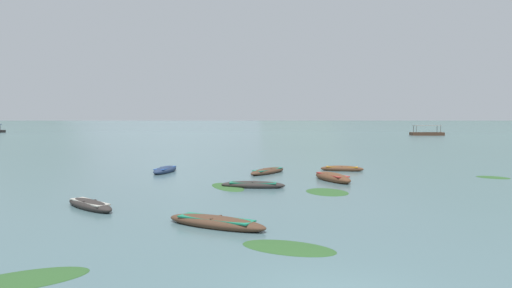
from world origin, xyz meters
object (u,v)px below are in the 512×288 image
(rowboat_0, at_px, (165,170))
(ferry_1, at_px, (427,133))
(rowboat_4, at_px, (90,205))
(rowboat_1, at_px, (332,178))
(rowboat_3, at_px, (253,185))
(rowboat_2, at_px, (216,222))
(rowboat_5, at_px, (268,171))
(rowboat_7, at_px, (342,169))

(rowboat_0, xyz_separation_m, ferry_1, (48.30, 71.80, 0.28))
(rowboat_4, bearing_deg, rowboat_0, 85.96)
(rowboat_1, height_order, rowboat_3, rowboat_1)
(rowboat_2, height_order, ferry_1, ferry_1)
(rowboat_2, distance_m, rowboat_4, 6.66)
(rowboat_1, height_order, rowboat_2, rowboat_1)
(rowboat_5, bearing_deg, rowboat_2, -99.49)
(rowboat_0, distance_m, ferry_1, 86.54)
(rowboat_1, xyz_separation_m, rowboat_5, (-3.88, 3.91, -0.05))
(rowboat_2, relative_size, rowboat_4, 1.29)
(ferry_1, bearing_deg, rowboat_7, -116.37)
(rowboat_0, bearing_deg, rowboat_5, -6.16)
(rowboat_3, distance_m, rowboat_4, 9.19)
(rowboat_1, xyz_separation_m, rowboat_3, (-5.03, -2.69, -0.06))
(rowboat_3, relative_size, rowboat_4, 1.20)
(ferry_1, bearing_deg, rowboat_1, -115.82)
(rowboat_0, distance_m, rowboat_3, 9.69)
(rowboat_5, bearing_deg, rowboat_0, 173.84)
(rowboat_3, distance_m, rowboat_7, 10.53)
(ferry_1, bearing_deg, rowboat_0, -123.93)
(rowboat_4, relative_size, rowboat_7, 0.95)
(rowboat_3, distance_m, rowboat_5, 6.70)
(rowboat_3, xyz_separation_m, rowboat_7, (6.78, 8.06, 0.01))
(rowboat_2, bearing_deg, rowboat_7, 64.39)
(rowboat_0, xyz_separation_m, rowboat_2, (4.77, -16.59, -0.02))
(rowboat_7, bearing_deg, rowboat_0, -177.09)
(rowboat_4, bearing_deg, rowboat_5, 55.97)
(rowboat_3, relative_size, rowboat_7, 1.14)
(rowboat_4, distance_m, ferry_1, 98.18)
(rowboat_1, height_order, ferry_1, ferry_1)
(rowboat_5, relative_size, ferry_1, 0.52)
(rowboat_3, bearing_deg, rowboat_0, 130.21)
(rowboat_3, bearing_deg, rowboat_7, 49.94)
(rowboat_3, height_order, rowboat_7, rowboat_7)
(rowboat_1, bearing_deg, ferry_1, 64.18)
(rowboat_2, height_order, rowboat_5, rowboat_2)
(rowboat_4, xyz_separation_m, rowboat_7, (13.96, 13.80, 0.00))
(rowboat_2, height_order, rowboat_7, rowboat_2)
(rowboat_0, distance_m, rowboat_7, 13.05)
(rowboat_2, distance_m, rowboat_3, 9.31)
(rowboat_0, bearing_deg, rowboat_1, -22.65)
(rowboat_2, height_order, rowboat_4, rowboat_2)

